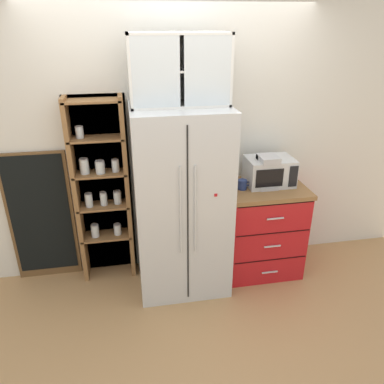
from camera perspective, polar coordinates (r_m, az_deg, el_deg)
The scene contains 13 objects.
ground_plane at distance 3.83m, azimuth -1.51°, elevation -13.13°, with size 10.69×10.69×0.00m, color tan.
wall_back_cream at distance 3.59m, azimuth -2.74°, elevation 7.23°, with size 4.99×0.10×2.55m, color silver.
refrigerator at distance 3.38m, azimuth -1.67°, elevation -1.46°, with size 0.82×0.72×1.73m.
pantry_shelf_column at distance 3.60m, azimuth -13.59°, elevation 0.53°, with size 0.54×0.26×1.78m.
counter_cabinet at distance 3.81m, azimuth 10.56°, elevation -5.47°, with size 0.76×0.61×0.92m.
microwave at distance 3.61m, azimuth 11.73°, elevation 3.11°, with size 0.44×0.33×0.26m.
coffee_maker at distance 3.55m, azimuth 11.29°, elevation 3.20°, with size 0.17×0.20×0.31m.
mug_navy at distance 3.49m, azimuth 7.73°, elevation 1.14°, with size 0.12×0.08×0.09m.
mug_sage at distance 3.64m, azimuth 10.87°, elevation 1.89°, with size 0.11×0.07×0.09m.
bottle_clear at distance 3.61m, azimuth 10.96°, elevation 2.80°, with size 0.06×0.06×0.25m.
bottle_cobalt at distance 3.52m, azimuth 11.55°, elevation 2.57°, with size 0.06×0.06×0.30m.
upper_cabinet at distance 3.10m, azimuth -2.08°, elevation 18.18°, with size 0.79×0.32×0.55m.
chalkboard_menu at distance 3.82m, azimuth -22.02°, elevation -3.59°, with size 0.60×0.04×1.30m.
Camera 1 is at (-0.45, -3.00, 2.35)m, focal length 34.90 mm.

